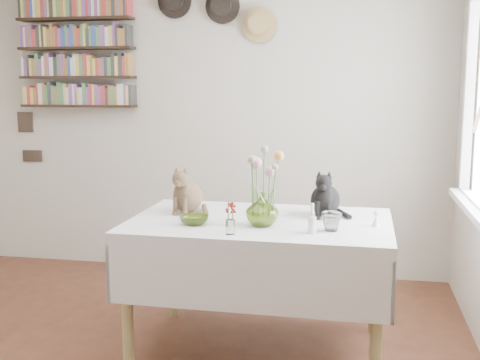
% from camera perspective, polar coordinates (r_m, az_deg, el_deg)
% --- Properties ---
extents(room, '(4.08, 4.58, 2.58)m').
position_cam_1_polar(room, '(2.94, -14.02, 2.32)').
color(room, brown).
rests_on(room, ground).
extents(dining_table, '(1.51, 0.98, 0.80)m').
position_cam_1_polar(dining_table, '(3.55, 1.91, -6.90)').
color(dining_table, white).
rests_on(dining_table, room).
extents(tabby_cat, '(0.23, 0.27, 0.30)m').
position_cam_1_polar(tabby_cat, '(3.70, -4.99, -0.76)').
color(tabby_cat, brown).
rests_on(tabby_cat, dining_table).
extents(black_cat, '(0.21, 0.25, 0.29)m').
position_cam_1_polar(black_cat, '(3.61, 8.10, -1.11)').
color(black_cat, black).
rests_on(black_cat, dining_table).
extents(flower_vase, '(0.22, 0.22, 0.19)m').
position_cam_1_polar(flower_vase, '(3.33, 2.11, -2.79)').
color(flower_vase, '#93AD45').
rests_on(flower_vase, dining_table).
extents(green_bowl, '(0.20, 0.20, 0.05)m').
position_cam_1_polar(green_bowl, '(3.39, -4.37, -3.79)').
color(green_bowl, '#93AD45').
rests_on(green_bowl, dining_table).
extents(drinking_glass, '(0.15, 0.15, 0.10)m').
position_cam_1_polar(drinking_glass, '(3.26, 8.66, -3.92)').
color(drinking_glass, white).
rests_on(drinking_glass, dining_table).
extents(candlestick, '(0.05, 0.05, 0.16)m').
position_cam_1_polar(candlestick, '(3.19, 6.84, -4.10)').
color(candlestick, white).
rests_on(candlestick, dining_table).
extents(berry_jar, '(0.05, 0.05, 0.19)m').
position_cam_1_polar(berry_jar, '(3.15, -0.94, -3.62)').
color(berry_jar, white).
rests_on(berry_jar, dining_table).
extents(porcelain_figurine, '(0.05, 0.05, 0.09)m').
position_cam_1_polar(porcelain_figurine, '(3.41, 12.78, -3.68)').
color(porcelain_figurine, white).
rests_on(porcelain_figurine, dining_table).
extents(flower_bouquet, '(0.17, 0.13, 0.39)m').
position_cam_1_polar(flower_bouquet, '(3.30, 2.18, 1.43)').
color(flower_bouquet, '#4C7233').
rests_on(flower_bouquet, flower_vase).
extents(bookshelf_unit, '(1.00, 0.16, 0.91)m').
position_cam_1_polar(bookshelf_unit, '(5.35, -15.23, 11.55)').
color(bookshelf_unit, black).
rests_on(bookshelf_unit, room).
extents(wall_hats, '(0.98, 0.09, 0.48)m').
position_cam_1_polar(wall_hats, '(4.99, -2.11, 15.79)').
color(wall_hats, black).
rests_on(wall_hats, room).
extents(wall_art_plaques, '(0.21, 0.02, 0.44)m').
position_cam_1_polar(wall_art_plaques, '(5.67, -19.43, 3.94)').
color(wall_art_plaques, '#38281E').
rests_on(wall_art_plaques, room).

